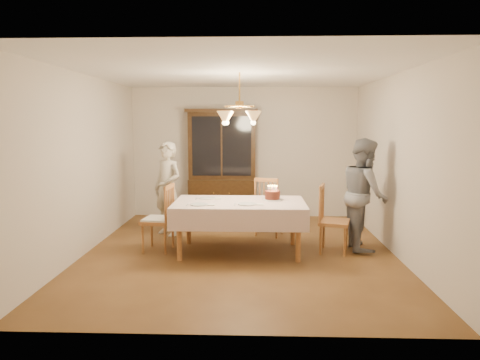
{
  "coord_description": "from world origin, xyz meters",
  "views": [
    {
      "loc": [
        0.22,
        -6.12,
        1.9
      ],
      "look_at": [
        0.0,
        0.2,
        1.05
      ],
      "focal_mm": 32.0,
      "sensor_mm": 36.0,
      "label": 1
    }
  ],
  "objects_px": {
    "china_hutch": "(222,167)",
    "elderly_woman": "(168,189)",
    "chair_far_side": "(269,210)",
    "birthday_cake": "(272,196)",
    "dining_table": "(240,207)"
  },
  "relations": [
    {
      "from": "dining_table",
      "to": "chair_far_side",
      "type": "xyz_separation_m",
      "value": [
        0.47,
        0.98,
        -0.24
      ]
    },
    {
      "from": "china_hutch",
      "to": "elderly_woman",
      "type": "bearing_deg",
      "value": -122.73
    },
    {
      "from": "china_hutch",
      "to": "elderly_woman",
      "type": "xyz_separation_m",
      "value": [
        -0.83,
        -1.29,
        -0.25
      ]
    },
    {
      "from": "dining_table",
      "to": "elderly_woman",
      "type": "xyz_separation_m",
      "value": [
        -1.25,
        0.96,
        0.11
      ]
    },
    {
      "from": "dining_table",
      "to": "birthday_cake",
      "type": "bearing_deg",
      "value": 18.24
    },
    {
      "from": "china_hutch",
      "to": "birthday_cake",
      "type": "bearing_deg",
      "value": -66.63
    },
    {
      "from": "chair_far_side",
      "to": "elderly_woman",
      "type": "height_order",
      "value": "elderly_woman"
    },
    {
      "from": "china_hutch",
      "to": "dining_table",
      "type": "bearing_deg",
      "value": -79.43
    },
    {
      "from": "dining_table",
      "to": "birthday_cake",
      "type": "xyz_separation_m",
      "value": [
        0.48,
        0.16,
        0.14
      ]
    },
    {
      "from": "elderly_woman",
      "to": "birthday_cake",
      "type": "distance_m",
      "value": 1.91
    },
    {
      "from": "dining_table",
      "to": "elderly_woman",
      "type": "relative_size",
      "value": 1.2
    },
    {
      "from": "china_hutch",
      "to": "birthday_cake",
      "type": "relative_size",
      "value": 7.2
    },
    {
      "from": "dining_table",
      "to": "birthday_cake",
      "type": "height_order",
      "value": "birthday_cake"
    },
    {
      "from": "dining_table",
      "to": "chair_far_side",
      "type": "bearing_deg",
      "value": 64.61
    },
    {
      "from": "china_hutch",
      "to": "elderly_woman",
      "type": "distance_m",
      "value": 1.55
    }
  ]
}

